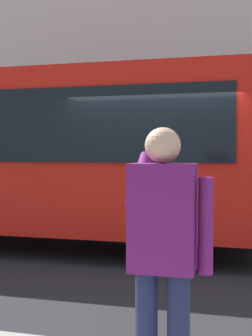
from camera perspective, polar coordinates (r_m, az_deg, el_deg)
The scene contains 4 objects.
ground_plane at distance 7.21m, azimuth 4.45°, elevation -11.57°, with size 60.00×60.00×0.00m, color #232326.
building_facade_far at distance 14.40m, azimuth 9.58°, elevation 19.38°, with size 28.00×1.55×12.00m.
red_bus at distance 8.34m, azimuth -13.26°, elevation 1.91°, with size 9.05×2.54×3.08m.
pedestrian_photographer at distance 2.77m, azimuth 4.82°, elevation -9.59°, with size 0.53×0.52×1.70m.
Camera 1 is at (-1.21, 6.90, 1.70)m, focal length 47.50 mm.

